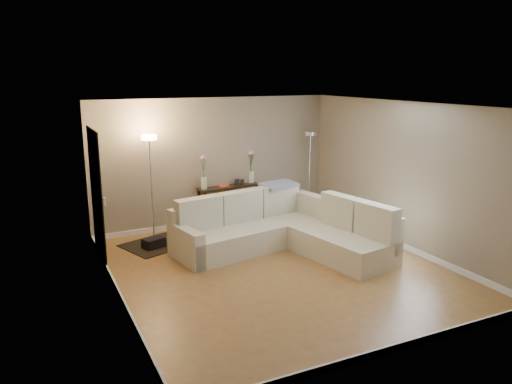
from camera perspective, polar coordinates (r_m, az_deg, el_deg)
name	(u,v)px	position (r m, az deg, el deg)	size (l,w,h in m)	color
floor	(277,269)	(8.10, 2.47, -8.82)	(5.00, 5.50, 0.01)	olive
ceiling	(279,105)	(7.52, 2.67, 9.94)	(5.00, 5.50, 0.01)	white
wall_back	(214,162)	(10.17, -4.78, 3.40)	(5.00, 0.02, 2.60)	gray
wall_front	(401,244)	(5.52, 16.24, -5.70)	(5.00, 0.02, 2.60)	gray
wall_left	(112,209)	(6.92, -16.11, -1.85)	(0.02, 5.50, 2.60)	gray
wall_right	(404,176)	(9.14, 16.61, 1.74)	(0.02, 5.50, 2.60)	gray
baseboard_back	(216,222)	(10.44, -4.60, -3.39)	(5.00, 0.03, 0.10)	white
baseboard_front	(392,349)	(6.05, 15.27, -16.90)	(5.00, 0.03, 0.10)	white
baseboard_left	(120,295)	(7.34, -15.28, -11.29)	(0.03, 5.50, 0.10)	white
baseboard_right	(399,244)	(9.44, 15.99, -5.72)	(0.03, 5.50, 0.10)	white
doorway	(97,196)	(8.60, -17.77, -0.40)	(0.02, 1.20, 2.20)	black
switch_plate	(105,201)	(7.76, -16.92, -1.03)	(0.02, 0.08, 0.12)	white
sectional_sofa	(282,229)	(8.85, 2.98, -4.29)	(3.28, 2.85, 1.00)	beige
throw_blanket	(279,185)	(9.52, 2.65, 0.84)	(0.72, 0.41, 0.05)	slate
console_table	(225,203)	(10.32, -3.56, -1.22)	(1.35, 0.51, 0.81)	black
leaning_mirror	(224,167)	(10.35, -3.67, 2.93)	(0.93, 0.16, 0.73)	black
table_decor	(229,184)	(10.24, -3.10, 0.87)	(0.56, 0.14, 0.13)	#EB5429
flower_vase_left	(204,175)	(9.96, -6.00, 2.00)	(0.16, 0.14, 0.69)	silver
flower_vase_right	(251,169)	(10.50, -0.55, 2.66)	(0.16, 0.14, 0.69)	silver
floor_lamp_lit	(150,166)	(9.40, -11.97, 2.88)	(0.36, 0.36, 1.97)	silver
floor_lamp_unlit	(310,157)	(10.78, 6.17, 4.01)	(0.29, 0.29, 1.86)	silver
charcoal_rug	(161,243)	(9.39, -10.83, -5.80)	(1.28, 0.96, 0.02)	black
black_bag	(154,244)	(9.17, -11.62, -5.88)	(0.36, 0.26, 0.24)	black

